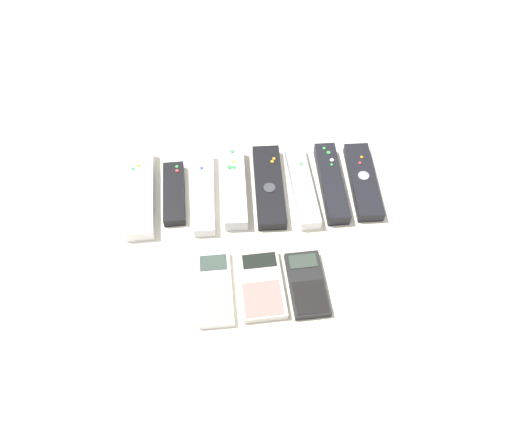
{
  "coord_description": "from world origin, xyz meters",
  "views": [
    {
      "loc": [
        -0.04,
        -0.51,
        0.81
      ],
      "look_at": [
        0.0,
        0.04,
        0.01
      ],
      "focal_mm": 35.0,
      "sensor_mm": 36.0,
      "label": 1
    }
  ],
  "objects_px": {
    "calculator_2": "(307,284)",
    "remote_2": "(204,192)",
    "remote_5": "(302,186)",
    "remote_7": "(363,181)",
    "calculator_1": "(261,285)",
    "remote_0": "(141,193)",
    "remote_1": "(174,193)",
    "remote_4": "(269,186)",
    "calculator_0": "(215,289)",
    "remote_6": "(331,182)",
    "remote_3": "(235,187)"
  },
  "relations": [
    {
      "from": "calculator_1",
      "to": "calculator_2",
      "type": "height_order",
      "value": "calculator_1"
    },
    {
      "from": "remote_7",
      "to": "calculator_2",
      "type": "xyz_separation_m",
      "value": [
        -0.15,
        -0.23,
        -0.0
      ]
    },
    {
      "from": "remote_3",
      "to": "remote_4",
      "type": "relative_size",
      "value": 0.97
    },
    {
      "from": "remote_0",
      "to": "remote_1",
      "type": "relative_size",
      "value": 1.44
    },
    {
      "from": "remote_2",
      "to": "remote_5",
      "type": "height_order",
      "value": "remote_5"
    },
    {
      "from": "remote_0",
      "to": "remote_1",
      "type": "xyz_separation_m",
      "value": [
        0.07,
        -0.0,
        -0.0
      ]
    },
    {
      "from": "remote_0",
      "to": "remote_5",
      "type": "distance_m",
      "value": 0.33
    },
    {
      "from": "remote_0",
      "to": "remote_3",
      "type": "height_order",
      "value": "remote_3"
    },
    {
      "from": "remote_4",
      "to": "remote_2",
      "type": "bearing_deg",
      "value": -176.66
    },
    {
      "from": "remote_1",
      "to": "remote_7",
      "type": "distance_m",
      "value": 0.39
    },
    {
      "from": "remote_1",
      "to": "remote_6",
      "type": "distance_m",
      "value": 0.32
    },
    {
      "from": "remote_4",
      "to": "remote_6",
      "type": "relative_size",
      "value": 1.04
    },
    {
      "from": "calculator_1",
      "to": "remote_2",
      "type": "bearing_deg",
      "value": 111.6
    },
    {
      "from": "calculator_0",
      "to": "calculator_2",
      "type": "relative_size",
      "value": 1.12
    },
    {
      "from": "calculator_1",
      "to": "remote_6",
      "type": "bearing_deg",
      "value": 50.83
    },
    {
      "from": "remote_5",
      "to": "remote_6",
      "type": "distance_m",
      "value": 0.06
    },
    {
      "from": "remote_7",
      "to": "remote_2",
      "type": "bearing_deg",
      "value": -177.99
    },
    {
      "from": "remote_1",
      "to": "calculator_1",
      "type": "distance_m",
      "value": 0.27
    },
    {
      "from": "remote_5",
      "to": "calculator_1",
      "type": "height_order",
      "value": "remote_5"
    },
    {
      "from": "remote_0",
      "to": "remote_5",
      "type": "xyz_separation_m",
      "value": [
        0.33,
        -0.01,
        -0.0
      ]
    },
    {
      "from": "remote_0",
      "to": "calculator_2",
      "type": "bearing_deg",
      "value": -38.54
    },
    {
      "from": "remote_5",
      "to": "remote_7",
      "type": "xyz_separation_m",
      "value": [
        0.13,
        0.0,
        -0.0
      ]
    },
    {
      "from": "remote_1",
      "to": "remote_7",
      "type": "relative_size",
      "value": 0.79
    },
    {
      "from": "remote_1",
      "to": "calculator_2",
      "type": "height_order",
      "value": "remote_1"
    },
    {
      "from": "remote_4",
      "to": "remote_3",
      "type": "bearing_deg",
      "value": 179.26
    },
    {
      "from": "calculator_2",
      "to": "remote_2",
      "type": "bearing_deg",
      "value": 126.82
    },
    {
      "from": "remote_3",
      "to": "remote_6",
      "type": "relative_size",
      "value": 1.01
    },
    {
      "from": "remote_5",
      "to": "remote_7",
      "type": "height_order",
      "value": "remote_5"
    },
    {
      "from": "remote_3",
      "to": "calculator_0",
      "type": "relative_size",
      "value": 1.35
    },
    {
      "from": "calculator_1",
      "to": "remote_3",
      "type": "bearing_deg",
      "value": 96.25
    },
    {
      "from": "remote_5",
      "to": "remote_7",
      "type": "distance_m",
      "value": 0.13
    },
    {
      "from": "remote_0",
      "to": "calculator_0",
      "type": "distance_m",
      "value": 0.27
    },
    {
      "from": "remote_1",
      "to": "remote_3",
      "type": "bearing_deg",
      "value": 0.35
    },
    {
      "from": "remote_1",
      "to": "calculator_0",
      "type": "bearing_deg",
      "value": -72.6
    },
    {
      "from": "remote_1",
      "to": "remote_4",
      "type": "height_order",
      "value": "remote_4"
    },
    {
      "from": "remote_5",
      "to": "calculator_2",
      "type": "xyz_separation_m",
      "value": [
        -0.02,
        -0.22,
        -0.01
      ]
    },
    {
      "from": "remote_4",
      "to": "remote_6",
      "type": "distance_m",
      "value": 0.13
    },
    {
      "from": "remote_0",
      "to": "calculator_1",
      "type": "bearing_deg",
      "value": -46.91
    },
    {
      "from": "remote_2",
      "to": "calculator_0",
      "type": "height_order",
      "value": "remote_2"
    },
    {
      "from": "remote_5",
      "to": "calculator_0",
      "type": "relative_size",
      "value": 1.4
    },
    {
      "from": "calculator_0",
      "to": "calculator_2",
      "type": "distance_m",
      "value": 0.17
    },
    {
      "from": "calculator_1",
      "to": "remote_5",
      "type": "bearing_deg",
      "value": 62.17
    },
    {
      "from": "remote_3",
      "to": "calculator_0",
      "type": "bearing_deg",
      "value": -101.03
    },
    {
      "from": "remote_2",
      "to": "remote_6",
      "type": "xyz_separation_m",
      "value": [
        0.26,
        0.0,
        0.0
      ]
    },
    {
      "from": "remote_3",
      "to": "calculator_1",
      "type": "height_order",
      "value": "remote_3"
    },
    {
      "from": "remote_7",
      "to": "remote_1",
      "type": "bearing_deg",
      "value": -178.61
    },
    {
      "from": "calculator_0",
      "to": "calculator_1",
      "type": "bearing_deg",
      "value": -0.66
    },
    {
      "from": "remote_0",
      "to": "remote_6",
      "type": "distance_m",
      "value": 0.39
    },
    {
      "from": "remote_6",
      "to": "calculator_2",
      "type": "bearing_deg",
      "value": -109.73
    },
    {
      "from": "remote_5",
      "to": "calculator_2",
      "type": "distance_m",
      "value": 0.22
    }
  ]
}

